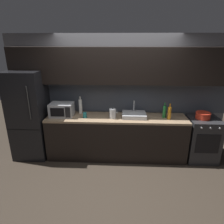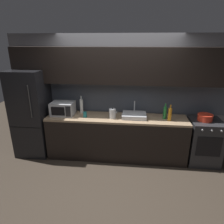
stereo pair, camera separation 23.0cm
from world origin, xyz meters
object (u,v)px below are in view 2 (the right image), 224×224
at_px(wine_bottle_amber, 170,114).
at_px(cooking_pot, 205,117).
at_px(wine_bottle_green, 165,113).
at_px(mug_teal, 85,115).
at_px(refrigerator, 32,113).
at_px(oven_range, 203,141).
at_px(kettle, 112,113).
at_px(wine_bottle_white, 81,106).
at_px(microwave, 63,109).

relative_size(wine_bottle_amber, cooking_pot, 1.13).
xyz_separation_m(wine_bottle_green, mug_teal, (-1.59, -0.09, -0.07)).
distance_m(refrigerator, oven_range, 3.58).
height_order(kettle, wine_bottle_amber, wine_bottle_amber).
xyz_separation_m(wine_bottle_amber, wine_bottle_green, (-0.08, 0.09, -0.00)).
xyz_separation_m(refrigerator, oven_range, (3.55, -0.00, -0.46)).
relative_size(oven_range, cooking_pot, 3.20).
xyz_separation_m(oven_range, wine_bottle_white, (-2.52, 0.20, 0.60)).
distance_m(wine_bottle_amber, wine_bottle_white, 1.82).
height_order(microwave, wine_bottle_green, wine_bottle_green).
relative_size(kettle, cooking_pot, 0.77).
bearing_deg(microwave, kettle, -4.43).
height_order(microwave, mug_teal, microwave).
distance_m(wine_bottle_amber, wine_bottle_green, 0.12).
xyz_separation_m(refrigerator, cooking_pot, (3.51, 0.00, 0.05)).
relative_size(wine_bottle_amber, mug_teal, 2.92).
bearing_deg(mug_teal, wine_bottle_green, 3.11).
height_order(mug_teal, cooking_pot, cooking_pot).
height_order(kettle, wine_bottle_green, wine_bottle_green).
distance_m(oven_range, cooking_pot, 0.52).
height_order(wine_bottle_green, cooking_pot, wine_bottle_green).
distance_m(oven_range, wine_bottle_amber, 0.93).
bearing_deg(kettle, refrigerator, 177.93).
bearing_deg(mug_teal, wine_bottle_white, 117.17).
distance_m(kettle, wine_bottle_amber, 1.11).
bearing_deg(cooking_pot, kettle, -178.00).
relative_size(wine_bottle_amber, wine_bottle_white, 0.87).
distance_m(kettle, mug_teal, 0.56).
bearing_deg(kettle, wine_bottle_green, 4.51).
bearing_deg(oven_range, wine_bottle_green, 178.58).
bearing_deg(wine_bottle_white, wine_bottle_amber, -8.37).
bearing_deg(mug_teal, kettle, 0.51).
distance_m(microwave, kettle, 1.05).
bearing_deg(refrigerator, cooking_pot, 0.00).
bearing_deg(wine_bottle_green, wine_bottle_white, 174.09).
bearing_deg(oven_range, refrigerator, 179.98).
height_order(wine_bottle_white, wine_bottle_green, wine_bottle_white).
relative_size(refrigerator, wine_bottle_amber, 5.74).
distance_m(wine_bottle_amber, mug_teal, 1.67).
height_order(wine_bottle_white, mug_teal, wine_bottle_white).
distance_m(microwave, wine_bottle_green, 2.07).
bearing_deg(oven_range, mug_teal, -178.42).
bearing_deg(mug_teal, microwave, 169.97).
bearing_deg(cooking_pot, wine_bottle_white, 175.47).
bearing_deg(mug_teal, wine_bottle_amber, -0.03).
xyz_separation_m(oven_range, wine_bottle_green, (-0.80, 0.02, 0.58)).
bearing_deg(wine_bottle_amber, microwave, 177.69).
relative_size(microwave, wine_bottle_white, 1.26).
height_order(refrigerator, microwave, refrigerator).
relative_size(wine_bottle_amber, wine_bottle_green, 1.02).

